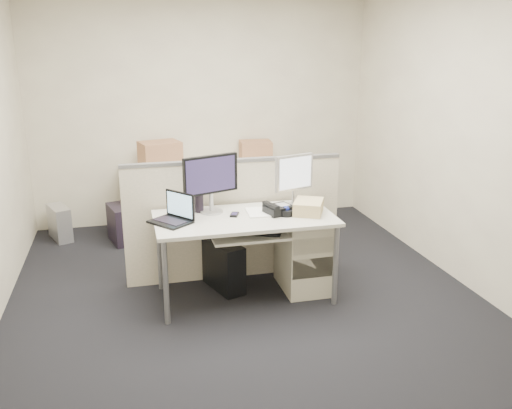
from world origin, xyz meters
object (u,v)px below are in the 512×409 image
object	(u,v)px
desk	(245,224)
laptop	(170,209)
monitor_main	(211,184)
desk_phone	(279,210)

from	to	relation	value
desk	laptop	distance (m)	0.65
monitor_main	laptop	xyz separation A→B (m)	(-0.37, -0.20, -0.13)
desk	monitor_main	distance (m)	0.44
monitor_main	laptop	size ratio (longest dim) A/B	1.59
desk	laptop	xyz separation A→B (m)	(-0.62, -0.02, 0.18)
monitor_main	desk_phone	world-z (taller)	monitor_main
laptop	desk	bearing A→B (deg)	53.47
monitor_main	desk_phone	bearing A→B (deg)	-36.74
laptop	desk_phone	bearing A→B (deg)	53.44
monitor_main	desk_phone	distance (m)	0.61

